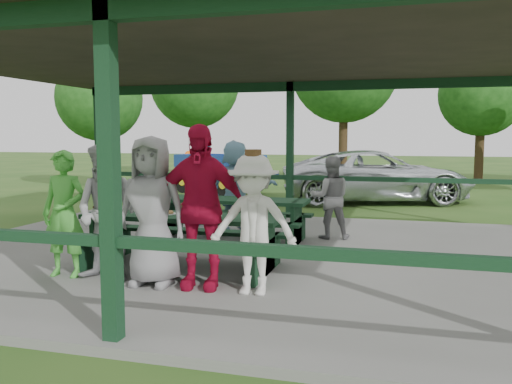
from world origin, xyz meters
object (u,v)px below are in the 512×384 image
(contestant_green, at_px, (64,214))
(spectator_lblue, at_px, (235,186))
(contestant_grey_mid, at_px, (152,211))
(contestant_red, at_px, (199,207))
(picnic_table_far, at_px, (229,214))
(contestant_white_fedora, at_px, (253,224))
(picnic_table_near, at_px, (182,234))
(contestant_grey_left, at_px, (107,212))
(spectator_grey, at_px, (330,197))
(farm_trailer, at_px, (220,173))
(spectator_blue, at_px, (204,182))
(pickup_truck, at_px, (377,176))

(contestant_green, relative_size, spectator_lblue, 0.94)
(contestant_grey_mid, distance_m, contestant_red, 0.61)
(picnic_table_far, height_order, spectator_lblue, spectator_lblue)
(contestant_green, bearing_deg, contestant_white_fedora, -6.47)
(picnic_table_near, relative_size, contestant_grey_left, 1.59)
(contestant_green, bearing_deg, contestant_red, -4.75)
(contestant_green, distance_m, contestant_red, 1.89)
(contestant_grey_mid, xyz_separation_m, contestant_red, (0.60, 0.05, 0.07))
(spectator_grey, bearing_deg, picnic_table_far, 11.29)
(picnic_table_far, relative_size, contestant_green, 1.66)
(contestant_green, bearing_deg, spectator_grey, 45.97)
(contestant_white_fedora, height_order, farm_trailer, contestant_white_fedora)
(picnic_table_far, height_order, spectator_blue, spectator_blue)
(farm_trailer, bearing_deg, contestant_red, -48.30)
(contestant_red, bearing_deg, contestant_green, 174.02)
(contestant_white_fedora, height_order, spectator_lblue, spectator_lblue)
(contestant_white_fedora, relative_size, spectator_lblue, 0.96)
(spectator_blue, bearing_deg, picnic_table_near, 100.42)
(contestant_grey_mid, height_order, contestant_red, contestant_red)
(pickup_truck, bearing_deg, contestant_grey_left, 147.25)
(picnic_table_far, bearing_deg, pickup_truck, 73.63)
(spectator_blue, bearing_deg, contestant_grey_mid, 96.99)
(contestant_grey_left, height_order, spectator_blue, spectator_blue)
(picnic_table_near, distance_m, contestant_green, 1.56)
(picnic_table_far, xyz_separation_m, farm_trailer, (-3.12, 8.37, 0.11))
(contestant_green, relative_size, pickup_truck, 0.30)
(picnic_table_near, xyz_separation_m, spectator_grey, (1.67, 2.75, 0.26))
(contestant_red, xyz_separation_m, farm_trailer, (-3.69, 11.19, -0.40))
(contestant_green, bearing_deg, spectator_blue, 81.44)
(contestant_grey_mid, relative_size, pickup_truck, 0.34)
(spectator_lblue, bearing_deg, contestant_red, 114.33)
(contestant_grey_left, bearing_deg, pickup_truck, 74.95)
(contestant_grey_mid, distance_m, farm_trailer, 11.66)
(contestant_red, relative_size, spectator_blue, 1.10)
(contestant_grey_mid, distance_m, spectator_grey, 3.99)
(contestant_grey_left, relative_size, spectator_grey, 1.18)
(picnic_table_far, height_order, spectator_grey, spectator_grey)
(spectator_lblue, distance_m, spectator_blue, 0.91)
(pickup_truck, bearing_deg, picnic_table_far, 146.39)
(contestant_green, bearing_deg, picnic_table_near, 27.30)
(pickup_truck, distance_m, farm_trailer, 5.36)
(spectator_blue, distance_m, spectator_grey, 2.72)
(picnic_table_far, xyz_separation_m, contestant_grey_mid, (-0.03, -2.86, 0.44))
(contestant_grey_left, distance_m, contestant_grey_mid, 0.64)
(spectator_blue, bearing_deg, contestant_green, 79.79)
(picnic_table_near, relative_size, contestant_white_fedora, 1.65)
(picnic_table_far, relative_size, spectator_lblue, 1.57)
(contestant_grey_left, height_order, contestant_grey_mid, contestant_grey_mid)
(picnic_table_near, height_order, contestant_grey_mid, contestant_grey_mid)
(picnic_table_near, bearing_deg, contestant_green, -148.64)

